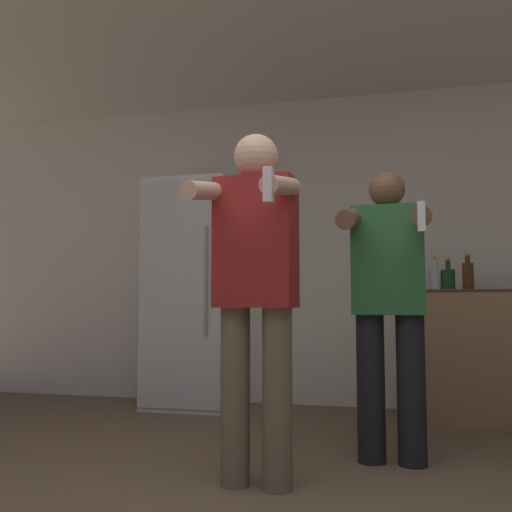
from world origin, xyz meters
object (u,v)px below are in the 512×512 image
at_px(bottle_green_wine, 435,279).
at_px(bottle_dark_rum, 413,276).
at_px(bottle_brown_liquor, 468,275).
at_px(bottle_short_whiskey, 448,278).
at_px(person_man_side, 389,298).
at_px(person_woman_foreground, 255,281).
at_px(refrigerator, 194,293).

distance_m(bottle_green_wine, bottle_dark_rum, 0.16).
height_order(bottle_brown_liquor, bottle_green_wine, bottle_brown_liquor).
bearing_deg(bottle_short_whiskey, bottle_dark_rum, 180.00).
relative_size(bottle_short_whiskey, person_man_side, 0.16).
relative_size(bottle_brown_liquor, person_woman_foreground, 0.17).
xyz_separation_m(bottle_green_wine, person_man_side, (-0.31, -1.29, -0.15)).
distance_m(bottle_short_whiskey, bottle_brown_liquor, 0.14).
bearing_deg(person_man_side, refrigerator, 139.95).
bearing_deg(bottle_brown_liquor, bottle_green_wine, 180.00).
bearing_deg(bottle_short_whiskey, bottle_brown_liquor, 0.00).
relative_size(person_woman_foreground, person_man_side, 1.06).
distance_m(person_woman_foreground, person_man_side, 0.80).
height_order(bottle_short_whiskey, person_man_side, person_man_side).
height_order(refrigerator, bottle_green_wine, refrigerator).
bearing_deg(refrigerator, person_woman_foreground, -62.13).
bearing_deg(bottle_green_wine, bottle_short_whiskey, -0.00).
bearing_deg(bottle_short_whiskey, person_man_side, -107.41).
distance_m(bottle_short_whiskey, person_woman_foreground, 2.08).
xyz_separation_m(bottle_dark_rum, person_man_side, (-0.16, -1.29, -0.18)).
bearing_deg(refrigerator, bottle_short_whiskey, -0.73).
height_order(bottle_brown_liquor, person_man_side, person_man_side).
height_order(person_woman_foreground, person_man_side, person_woman_foreground).
bearing_deg(person_man_side, person_woman_foreground, -137.54).
xyz_separation_m(bottle_dark_rum, person_woman_foreground, (-0.74, -1.82, -0.11)).
height_order(refrigerator, bottle_dark_rum, refrigerator).
bearing_deg(bottle_brown_liquor, refrigerator, 179.32).
xyz_separation_m(bottle_short_whiskey, person_man_side, (-0.40, -1.29, -0.15)).
bearing_deg(person_man_side, bottle_green_wine, 76.31).
distance_m(refrigerator, bottle_dark_rum, 1.72).
distance_m(bottle_short_whiskey, bottle_dark_rum, 0.25).
height_order(bottle_brown_liquor, bottle_dark_rum, bottle_dark_rum).
bearing_deg(person_woman_foreground, bottle_short_whiskey, 61.53).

